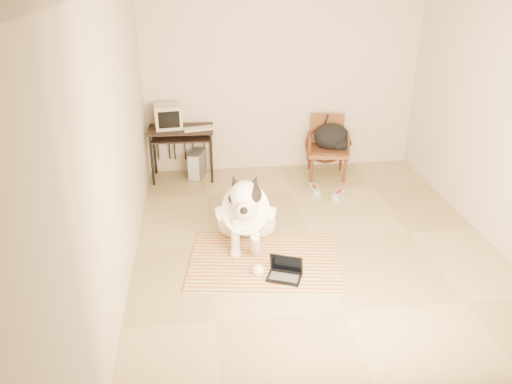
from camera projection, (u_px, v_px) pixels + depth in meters
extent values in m
plane|color=tan|center=(312.00, 239.00, 5.75)|extent=(4.50, 4.50, 0.00)
plane|color=beige|center=(283.00, 79.00, 7.20)|extent=(4.50, 0.00, 4.50)
plane|color=beige|center=(400.00, 235.00, 3.16)|extent=(4.50, 0.00, 4.50)
plane|color=beige|center=(122.00, 134.00, 4.97)|extent=(0.00, 4.50, 4.50)
plane|color=beige|center=(499.00, 120.00, 5.39)|extent=(0.00, 4.50, 4.50)
cube|color=#C25412|center=(264.00, 287.00, 4.89)|extent=(1.60, 0.46, 0.02)
cube|color=#39692B|center=(265.00, 273.00, 5.11)|extent=(1.60, 0.46, 0.02)
cube|color=#7E4886|center=(265.00, 260.00, 5.33)|extent=(1.60, 0.46, 0.02)
cube|color=#BDC144|center=(265.00, 248.00, 5.55)|extent=(1.60, 0.46, 0.02)
cube|color=tan|center=(265.00, 237.00, 5.77)|extent=(1.60, 0.46, 0.02)
sphere|color=silver|center=(233.00, 223.00, 5.76)|extent=(0.34, 0.34, 0.34)
sphere|color=silver|center=(261.00, 223.00, 5.75)|extent=(0.34, 0.34, 0.34)
ellipsoid|color=silver|center=(247.00, 221.00, 5.73)|extent=(0.42, 0.38, 0.35)
ellipsoid|color=silver|center=(246.00, 211.00, 5.45)|extent=(0.53, 0.83, 0.74)
cylinder|color=white|center=(246.00, 211.00, 5.46)|extent=(0.59, 0.73, 0.68)
sphere|color=silver|center=(245.00, 207.00, 5.18)|extent=(0.29, 0.29, 0.29)
sphere|color=silver|center=(245.00, 196.00, 5.00)|extent=(0.32, 0.32, 0.32)
ellipsoid|color=black|center=(249.00, 194.00, 4.99)|extent=(0.24, 0.27, 0.23)
cylinder|color=silver|center=(244.00, 206.00, 4.90)|extent=(0.15, 0.18, 0.13)
sphere|color=black|center=(244.00, 211.00, 4.82)|extent=(0.08, 0.08, 0.08)
cone|color=black|center=(235.00, 182.00, 5.01)|extent=(0.16, 0.17, 0.20)
cone|color=black|center=(255.00, 182.00, 5.01)|extent=(0.15, 0.17, 0.20)
torus|color=silver|center=(245.00, 203.00, 5.14)|extent=(0.29, 0.18, 0.25)
cylinder|color=silver|center=(235.00, 236.00, 5.31)|extent=(0.11, 0.15, 0.47)
cylinder|color=silver|center=(256.00, 245.00, 5.20)|extent=(0.15, 0.43, 0.48)
sphere|color=silver|center=(235.00, 253.00, 5.37)|extent=(0.12, 0.12, 0.12)
sphere|color=silver|center=(258.00, 270.00, 5.07)|extent=(0.13, 0.13, 0.13)
cone|color=black|center=(246.00, 220.00, 6.07)|extent=(0.17, 0.48, 0.12)
cube|color=black|center=(284.00, 277.00, 5.01)|extent=(0.40, 0.35, 0.02)
cube|color=#49494B|center=(284.00, 277.00, 5.00)|extent=(0.32, 0.24, 0.00)
cube|color=black|center=(286.00, 263.00, 5.04)|extent=(0.34, 0.20, 0.22)
cube|color=black|center=(286.00, 263.00, 5.03)|extent=(0.30, 0.17, 0.19)
cube|color=black|center=(181.00, 129.00, 7.04)|extent=(0.93, 0.53, 0.03)
cube|color=black|center=(181.00, 138.00, 7.05)|extent=(0.82, 0.42, 0.02)
cylinder|color=black|center=(152.00, 161.00, 6.98)|extent=(0.04, 0.04, 0.73)
cylinder|color=black|center=(155.00, 150.00, 7.36)|extent=(0.04, 0.04, 0.73)
cylinder|color=black|center=(211.00, 159.00, 7.05)|extent=(0.04, 0.04, 0.73)
cylinder|color=black|center=(211.00, 148.00, 7.43)|extent=(0.04, 0.04, 0.73)
cube|color=#B7AE8F|center=(168.00, 116.00, 7.00)|extent=(0.41, 0.39, 0.33)
cube|color=black|center=(169.00, 120.00, 6.84)|extent=(0.29, 0.05, 0.23)
cube|color=#B7AE8F|center=(199.00, 129.00, 6.97)|extent=(0.44, 0.24, 0.03)
cube|color=#49494B|center=(197.00, 164.00, 7.34)|extent=(0.28, 0.44, 0.39)
cube|color=#BBBABF|center=(194.00, 169.00, 7.16)|extent=(0.16, 0.06, 0.37)
cube|color=brown|center=(327.00, 151.00, 7.28)|extent=(0.65, 0.64, 0.06)
cylinder|color=#34190E|center=(328.00, 149.00, 7.26)|extent=(0.53, 0.53, 0.04)
cube|color=brown|center=(327.00, 128.00, 7.40)|extent=(0.49, 0.12, 0.43)
cylinder|color=#34190E|center=(311.00, 170.00, 7.16)|extent=(0.04, 0.04, 0.35)
cylinder|color=#34190E|center=(310.00, 158.00, 7.59)|extent=(0.04, 0.04, 0.35)
cylinder|color=#34190E|center=(345.00, 171.00, 7.15)|extent=(0.04, 0.04, 0.35)
cylinder|color=#34190E|center=(341.00, 159.00, 7.57)|extent=(0.04, 0.04, 0.35)
ellipsoid|color=black|center=(332.00, 137.00, 7.24)|extent=(0.52, 0.43, 0.38)
ellipsoid|color=black|center=(340.00, 143.00, 7.21)|extent=(0.32, 0.26, 0.22)
cube|color=silver|center=(314.00, 193.00, 6.86)|extent=(0.12, 0.29, 0.03)
cube|color=gray|center=(314.00, 190.00, 6.84)|extent=(0.12, 0.28, 0.09)
cube|color=#A11615|center=(315.00, 188.00, 6.83)|extent=(0.05, 0.14, 0.02)
cube|color=silver|center=(338.00, 198.00, 6.72)|extent=(0.26, 0.30, 0.03)
cube|color=gray|center=(338.00, 195.00, 6.70)|extent=(0.25, 0.29, 0.09)
cube|color=#A11615|center=(338.00, 192.00, 6.68)|extent=(0.12, 0.15, 0.02)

